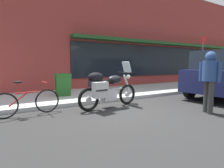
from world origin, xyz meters
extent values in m
plane|color=#292929|center=(0.00, 0.00, 0.00)|extent=(80.00, 80.00, 0.00)
cube|color=maroon|center=(7.95, 4.36, 3.02)|extent=(23.89, 0.35, 6.04)
cube|color=black|center=(7.95, 4.15, 1.55)|extent=(16.72, 0.06, 1.80)
cube|color=#1E471E|center=(7.95, 3.93, 2.65)|extent=(16.72, 0.60, 0.16)
cube|color=#ADADAD|center=(9.00, 2.61, 0.06)|extent=(30.00, 3.15, 0.12)
torus|color=black|center=(0.37, 0.46, 0.34)|extent=(0.68, 0.18, 0.68)
cylinder|color=silver|center=(0.37, 0.46, 0.34)|extent=(0.17, 0.08, 0.16)
torus|color=black|center=(-1.08, 0.25, 0.34)|extent=(0.68, 0.18, 0.68)
cylinder|color=silver|center=(-1.08, 0.25, 0.34)|extent=(0.17, 0.08, 0.16)
cube|color=silver|center=(-0.40, 0.35, 0.39)|extent=(0.48, 0.36, 0.32)
cylinder|color=silver|center=(-0.35, 0.35, 0.56)|extent=(0.95, 0.19, 0.06)
ellipsoid|color=black|center=(-0.16, 0.38, 0.86)|extent=(0.55, 0.35, 0.26)
cube|color=black|center=(-0.57, 0.32, 0.80)|extent=(0.63, 0.32, 0.11)
cube|color=black|center=(-0.90, 0.28, 0.78)|extent=(0.31, 0.26, 0.18)
cylinder|color=silver|center=(0.37, 0.46, 0.66)|extent=(0.36, 0.12, 0.67)
cylinder|color=black|center=(0.26, 0.44, 1.06)|extent=(0.12, 0.62, 0.04)
cube|color=silver|center=(0.33, 0.45, 1.24)|extent=(0.19, 0.34, 0.35)
sphere|color=#EAEACC|center=(0.41, 0.46, 0.92)|extent=(0.14, 0.14, 0.14)
cube|color=#B8B8B8|center=(-0.82, 0.05, 0.62)|extent=(0.46, 0.26, 0.44)
cube|color=black|center=(-0.82, -0.06, 0.62)|extent=(0.37, 0.07, 0.03)
ellipsoid|color=black|center=(-0.85, 0.28, 0.96)|extent=(0.52, 0.38, 0.28)
torus|color=black|center=(-2.12, 0.71, 0.32)|extent=(0.65, 0.12, 0.65)
torus|color=black|center=(-3.14, 0.58, 0.32)|extent=(0.65, 0.12, 0.65)
cylinder|color=#B22323|center=(-2.63, 0.64, 0.60)|extent=(0.56, 0.11, 0.04)
cylinder|color=#B22323|center=(-2.83, 0.62, 0.44)|extent=(0.44, 0.09, 0.32)
cylinder|color=#B22323|center=(-2.81, 0.62, 0.72)|extent=(0.03, 0.03, 0.30)
ellipsoid|color=black|center=(-2.81, 0.62, 0.88)|extent=(0.23, 0.13, 0.06)
cylinder|color=#B22323|center=(-2.17, 0.70, 0.84)|extent=(0.09, 0.48, 0.03)
cylinder|color=black|center=(3.19, 0.18, 0.33)|extent=(0.68, 0.28, 0.66)
cylinder|color=#303030|center=(1.73, -1.43, 0.44)|extent=(0.14, 0.14, 0.88)
cylinder|color=#303030|center=(1.64, -1.61, 0.44)|extent=(0.14, 0.14, 0.88)
cylinder|color=navy|center=(1.68, -1.52, 1.15)|extent=(0.44, 0.44, 0.55)
sphere|color=navy|center=(1.68, -1.52, 1.53)|extent=(0.28, 0.28, 0.28)
sphere|color=tan|center=(1.74, -1.51, 1.53)|extent=(0.17, 0.17, 0.17)
cylinder|color=navy|center=(1.64, -1.30, 1.12)|extent=(0.10, 0.10, 0.53)
cylinder|color=navy|center=(1.73, -1.75, 1.12)|extent=(0.10, 0.10, 0.53)
cube|color=#1E511E|center=(-1.26, 2.24, 0.55)|extent=(0.55, 0.18, 0.86)
cube|color=#1E511E|center=(-1.26, 2.46, 0.55)|extent=(0.55, 0.18, 0.86)
cylinder|color=#59595B|center=(5.86, 1.51, 1.46)|extent=(0.07, 0.07, 2.68)
cube|color=red|center=(5.86, 1.49, 2.60)|extent=(0.44, 0.02, 0.32)
camera|label=1|loc=(-2.95, -4.36, 1.32)|focal=28.52mm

